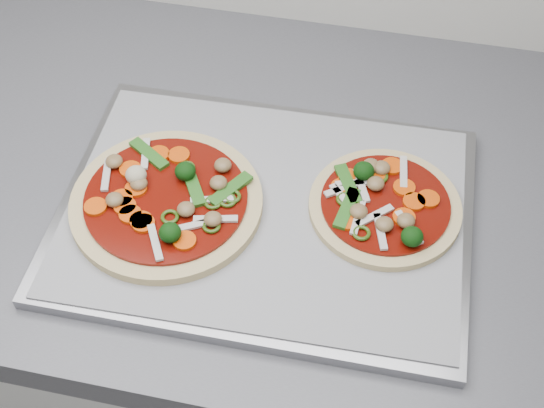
# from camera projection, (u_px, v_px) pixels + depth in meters

# --- Properties ---
(base_cabinet) EXTENTS (3.60, 0.60, 0.86)m
(base_cabinet) POSITION_uv_depth(u_px,v_px,m) (186.00, 346.00, 1.28)
(base_cabinet) COLOR silver
(base_cabinet) RESTS_ON ground
(countertop) EXTENTS (3.60, 0.60, 0.04)m
(countertop) POSITION_uv_depth(u_px,v_px,m) (154.00, 167.00, 0.93)
(countertop) COLOR #57585E
(countertop) RESTS_ON base_cabinet
(baking_tray) EXTENTS (0.46, 0.34, 0.01)m
(baking_tray) POSITION_uv_depth(u_px,v_px,m) (265.00, 213.00, 0.85)
(baking_tray) COLOR gray
(baking_tray) RESTS_ON countertop
(parchment) EXTENTS (0.45, 0.33, 0.00)m
(parchment) POSITION_uv_depth(u_px,v_px,m) (265.00, 209.00, 0.85)
(parchment) COLOR gray
(parchment) RESTS_ON baking_tray
(pizza_left) EXTENTS (0.28, 0.28, 0.04)m
(pizza_left) POSITION_uv_depth(u_px,v_px,m) (167.00, 200.00, 0.84)
(pizza_left) COLOR #D6BA7F
(pizza_left) RESTS_ON parchment
(pizza_right) EXTENTS (0.20, 0.20, 0.03)m
(pizza_right) POSITION_uv_depth(u_px,v_px,m) (383.00, 204.00, 0.84)
(pizza_right) COLOR #D6BA7F
(pizza_right) RESTS_ON parchment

